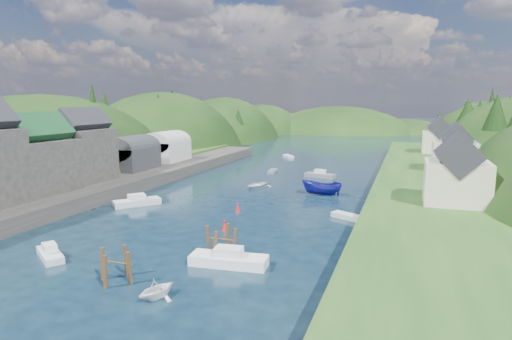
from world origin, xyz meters
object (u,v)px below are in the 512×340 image
at_px(piling_cluster_far, 221,245).
at_px(piling_cluster_near, 116,269).
at_px(channel_buoy_far, 238,208).
at_px(channel_buoy_near, 225,226).

bearing_deg(piling_cluster_far, piling_cluster_near, -126.19).
relative_size(piling_cluster_far, channel_buoy_far, 3.16).
bearing_deg(piling_cluster_far, channel_buoy_near, 112.03).
bearing_deg(channel_buoy_near, channel_buoy_far, 101.73).
bearing_deg(channel_buoy_far, piling_cluster_far, -73.03).
distance_m(piling_cluster_far, channel_buoy_far, 16.70).
bearing_deg(channel_buoy_near, piling_cluster_far, -67.97).
distance_m(piling_cluster_near, channel_buoy_far, 23.78).
distance_m(piling_cluster_near, piling_cluster_far, 9.67).
distance_m(piling_cluster_near, channel_buoy_near, 15.91).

